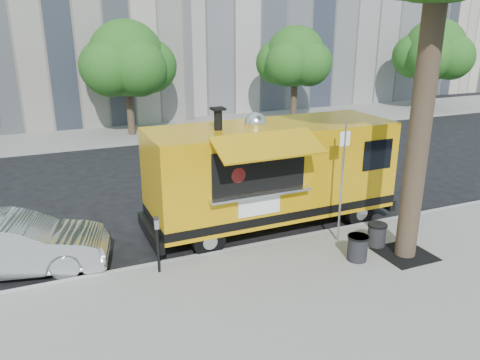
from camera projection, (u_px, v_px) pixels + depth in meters
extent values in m
plane|color=black|center=(256.00, 232.00, 12.70)|extent=(120.00, 120.00, 0.00)
cube|color=gray|center=(342.00, 308.00, 9.18)|extent=(60.00, 6.00, 0.15)
cube|color=#999993|center=(272.00, 244.00, 11.86)|extent=(60.00, 0.14, 0.16)
cube|color=gray|center=(149.00, 131.00, 24.48)|extent=(60.00, 5.00, 0.15)
cylinder|color=#33261C|center=(421.00, 120.00, 10.14)|extent=(0.48, 0.48, 6.50)
cube|color=black|center=(404.00, 254.00, 11.16)|extent=(1.20, 1.20, 0.02)
cylinder|color=#33261C|center=(130.00, 108.00, 22.98)|extent=(0.36, 0.36, 2.60)
sphere|color=#1D4612|center=(126.00, 58.00, 22.22)|extent=(3.60, 3.60, 3.60)
cylinder|color=#33261C|center=(294.00, 99.00, 26.03)|extent=(0.36, 0.36, 2.60)
sphere|color=#1D4612|center=(295.00, 56.00, 25.31)|extent=(3.24, 3.24, 3.24)
cylinder|color=#33261C|center=(430.00, 89.00, 29.89)|extent=(0.36, 0.36, 2.60)
sphere|color=#1D4612|center=(435.00, 49.00, 29.12)|extent=(3.78, 3.78, 3.78)
cylinder|color=silver|center=(342.00, 185.00, 11.40)|extent=(0.06, 0.06, 3.00)
cube|color=white|center=(345.00, 139.00, 11.03)|extent=(0.28, 0.02, 0.35)
cylinder|color=black|center=(158.00, 250.00, 10.20)|extent=(0.06, 0.06, 1.05)
cube|color=silver|center=(156.00, 224.00, 10.00)|extent=(0.10, 0.08, 0.22)
sphere|color=black|center=(156.00, 219.00, 9.96)|extent=(0.11, 0.11, 0.11)
cube|color=#D0950A|center=(272.00, 169.00, 12.53)|extent=(6.60, 2.32, 2.38)
cube|color=black|center=(271.00, 202.00, 12.84)|extent=(6.62, 2.34, 0.22)
cube|color=black|center=(369.00, 194.00, 14.21)|extent=(0.21, 2.12, 0.30)
cube|color=black|center=(150.00, 232.00, 11.64)|extent=(0.21, 2.12, 0.30)
cube|color=black|center=(372.00, 143.00, 13.67)|extent=(0.08, 1.78, 0.96)
cylinder|color=black|center=(359.00, 212.00, 13.00)|extent=(0.81, 0.29, 0.81)
cylinder|color=black|center=(322.00, 191.00, 14.61)|extent=(0.81, 0.29, 0.81)
cylinder|color=black|center=(208.00, 240.00, 11.30)|extent=(0.81, 0.29, 0.81)
cylinder|color=black|center=(185.00, 213.00, 12.92)|extent=(0.81, 0.29, 0.81)
cube|color=black|center=(258.00, 170.00, 11.15)|extent=(2.43, 0.21, 1.06)
cube|color=silver|center=(261.00, 194.00, 11.19)|extent=(2.63, 0.39, 0.06)
cube|color=#D0950A|center=(269.00, 145.00, 10.46)|extent=(2.54, 0.99, 0.43)
cube|color=white|center=(259.00, 205.00, 11.36)|extent=(1.11, 0.06, 0.51)
cylinder|color=black|center=(218.00, 120.00, 11.50)|extent=(0.20, 0.20, 0.56)
sphere|color=silver|center=(255.00, 123.00, 12.16)|extent=(0.57, 0.57, 0.57)
sphere|color=maroon|center=(232.00, 171.00, 11.21)|extent=(0.85, 0.85, 0.85)
cylinder|color=#FF590C|center=(236.00, 179.00, 11.05)|extent=(0.35, 0.13, 0.34)
imported|color=silver|center=(13.00, 245.00, 10.44)|extent=(4.30, 2.23, 1.35)
cylinder|color=black|center=(357.00, 248.00, 10.81)|extent=(0.46, 0.46, 0.60)
cylinder|color=black|center=(358.00, 237.00, 10.72)|extent=(0.50, 0.50, 0.04)
cylinder|color=black|center=(377.00, 235.00, 11.52)|extent=(0.44, 0.44, 0.57)
cylinder|color=black|center=(378.00, 225.00, 11.43)|extent=(0.48, 0.48, 0.04)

